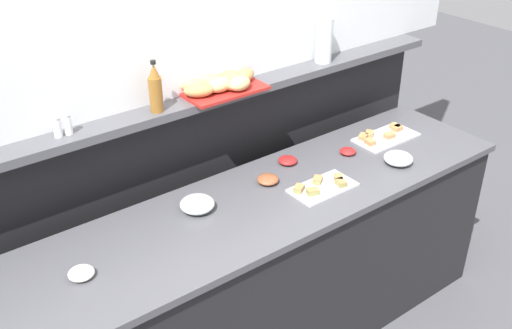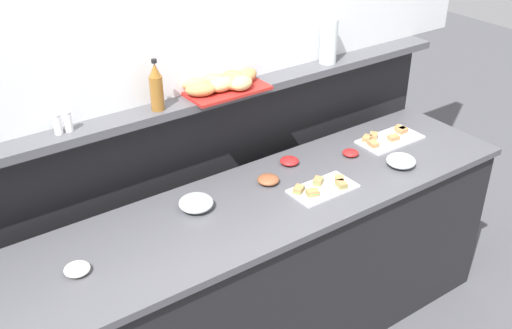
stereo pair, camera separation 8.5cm
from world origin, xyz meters
name	(u,v)px [view 2 (the right image)]	position (x,y,z in m)	size (l,w,h in m)	color
ground_plane	(202,284)	(0.00, 0.60, 0.00)	(12.00, 12.00, 0.00)	#4C4C51
buffet_counter	(260,279)	(0.00, 0.00, 0.46)	(2.67, 0.65, 0.91)	black
back_ledge_unit	(206,196)	(0.00, 0.50, 0.68)	(2.94, 0.22, 1.29)	black
sandwich_platter_side	(323,188)	(0.30, -0.09, 0.92)	(0.32, 0.17, 0.04)	silver
sandwich_platter_front	(388,138)	(0.92, 0.10, 0.92)	(0.36, 0.19, 0.04)	silver
glass_bowl_large	(196,203)	(-0.27, 0.12, 0.94)	(0.16, 0.16, 0.06)	silver
glass_bowl_medium	(401,161)	(0.76, -0.14, 0.93)	(0.15, 0.15, 0.06)	silver
condiment_bowl_dark	(351,153)	(0.63, 0.09, 0.92)	(0.08, 0.08, 0.03)	red
condiment_bowl_red	(268,180)	(0.12, 0.11, 0.93)	(0.11, 0.11, 0.04)	brown
condiment_bowl_teal	(289,161)	(0.32, 0.20, 0.92)	(0.10, 0.10, 0.03)	red
condiment_bowl_cream	(77,268)	(-0.86, 0.00, 0.93)	(0.10, 0.10, 0.04)	silver
vinegar_bottle_amber	(156,88)	(-0.28, 0.40, 1.39)	(0.06, 0.06, 0.24)	#8E5B23
salt_shaker	(58,124)	(-0.72, 0.42, 1.33)	(0.03, 0.03, 0.09)	white
pepper_shaker	(68,122)	(-0.68, 0.42, 1.33)	(0.03, 0.03, 0.09)	white
bread_basket	(224,83)	(0.08, 0.42, 1.33)	(0.44, 0.27, 0.08)	#B2231E
water_carafe	(329,41)	(0.74, 0.42, 1.41)	(0.09, 0.09, 0.24)	silver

